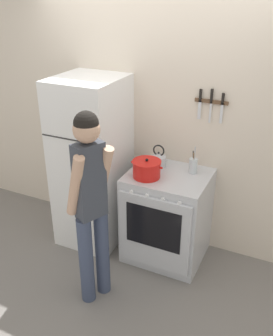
{
  "coord_description": "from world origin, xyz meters",
  "views": [
    {
      "loc": [
        1.37,
        -3.3,
        2.55
      ],
      "look_at": [
        0.03,
        -0.48,
        1.01
      ],
      "focal_mm": 40.0,
      "sensor_mm": 36.0,
      "label": 1
    }
  ],
  "objects_px": {
    "refrigerator": "(92,163)",
    "stove_range": "(166,217)",
    "dutch_oven_pot": "(147,169)",
    "utensil_jar": "(193,165)",
    "person": "(91,201)",
    "tea_kettle": "(159,159)"
  },
  "relations": [
    {
      "from": "refrigerator",
      "to": "utensil_jar",
      "type": "bearing_deg",
      "value": 8.69
    },
    {
      "from": "tea_kettle",
      "to": "person",
      "type": "height_order",
      "value": "person"
    },
    {
      "from": "refrigerator",
      "to": "person",
      "type": "height_order",
      "value": "refrigerator"
    },
    {
      "from": "refrigerator",
      "to": "tea_kettle",
      "type": "height_order",
      "value": "refrigerator"
    },
    {
      "from": "tea_kettle",
      "to": "dutch_oven_pot",
      "type": "bearing_deg",
      "value": -92.94
    },
    {
      "from": "stove_range",
      "to": "utensil_jar",
      "type": "bearing_deg",
      "value": 40.34
    },
    {
      "from": "refrigerator",
      "to": "utensil_jar",
      "type": "distance_m",
      "value": 1.05
    },
    {
      "from": "dutch_oven_pot",
      "to": "tea_kettle",
      "type": "relative_size",
      "value": 1.37
    },
    {
      "from": "tea_kettle",
      "to": "utensil_jar",
      "type": "xyz_separation_m",
      "value": [
        0.35,
        0.01,
        0.01
      ]
    },
    {
      "from": "refrigerator",
      "to": "stove_range",
      "type": "xyz_separation_m",
      "value": [
        0.84,
        -0.01,
        -0.41
      ]
    },
    {
      "from": "utensil_jar",
      "to": "person",
      "type": "distance_m",
      "value": 1.09
    },
    {
      "from": "dutch_oven_pot",
      "to": "utensil_jar",
      "type": "xyz_separation_m",
      "value": [
        0.36,
        0.27,
        -0.0
      ]
    },
    {
      "from": "refrigerator",
      "to": "person",
      "type": "xyz_separation_m",
      "value": [
        0.47,
        -0.78,
        0.1
      ]
    },
    {
      "from": "tea_kettle",
      "to": "person",
      "type": "relative_size",
      "value": 0.13
    },
    {
      "from": "tea_kettle",
      "to": "utensil_jar",
      "type": "bearing_deg",
      "value": 0.98
    },
    {
      "from": "tea_kettle",
      "to": "person",
      "type": "distance_m",
      "value": 0.96
    },
    {
      "from": "refrigerator",
      "to": "dutch_oven_pot",
      "type": "xyz_separation_m",
      "value": [
        0.66,
        -0.11,
        0.13
      ]
    },
    {
      "from": "refrigerator",
      "to": "dutch_oven_pot",
      "type": "distance_m",
      "value": 0.68
    },
    {
      "from": "refrigerator",
      "to": "stove_range",
      "type": "relative_size",
      "value": 1.91
    },
    {
      "from": "utensil_jar",
      "to": "tea_kettle",
      "type": "bearing_deg",
      "value": -179.02
    },
    {
      "from": "dutch_oven_pot",
      "to": "person",
      "type": "bearing_deg",
      "value": -105.68
    },
    {
      "from": "dutch_oven_pot",
      "to": "stove_range",
      "type": "bearing_deg",
      "value": 30.9
    }
  ]
}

